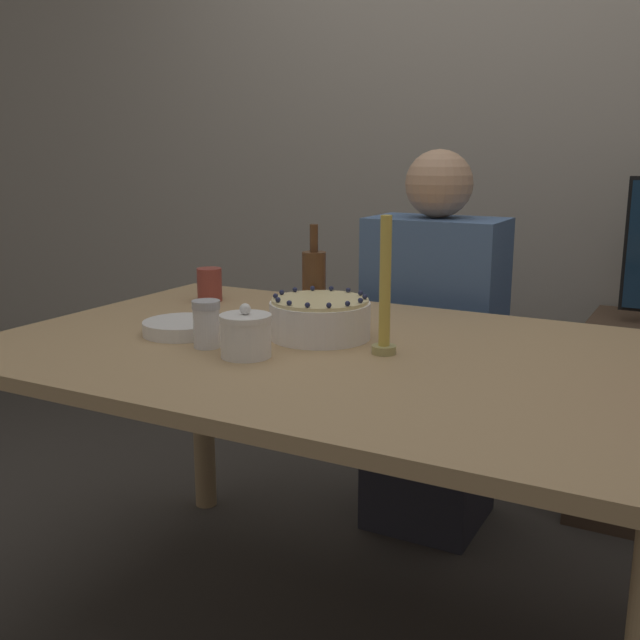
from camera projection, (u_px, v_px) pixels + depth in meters
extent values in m
cube|color=#ADA393|center=(510.00, 113.00, 2.73)|extent=(8.00, 0.05, 2.60)
cube|color=tan|center=(334.00, 353.00, 1.66)|extent=(1.54, 1.00, 0.03)
cylinder|color=tan|center=(203.00, 404.00, 2.45)|extent=(0.07, 0.07, 0.71)
cylinder|color=white|center=(320.00, 320.00, 1.73)|extent=(0.23, 0.23, 0.08)
cylinder|color=beige|center=(320.00, 301.00, 1.72)|extent=(0.22, 0.22, 0.01)
sphere|color=#23284C|center=(360.00, 300.00, 1.67)|extent=(0.01, 0.01, 0.01)
sphere|color=#23284C|center=(365.00, 297.00, 1.71)|extent=(0.01, 0.01, 0.01)
sphere|color=#23284C|center=(360.00, 293.00, 1.75)|extent=(0.01, 0.01, 0.01)
sphere|color=#23284C|center=(348.00, 290.00, 1.79)|extent=(0.01, 0.01, 0.01)
sphere|color=#23284C|center=(331.00, 288.00, 1.81)|extent=(0.01, 0.01, 0.01)
sphere|color=#23284C|center=(312.00, 288.00, 1.81)|extent=(0.01, 0.01, 0.01)
sphere|color=#23284C|center=(295.00, 290.00, 1.79)|extent=(0.01, 0.01, 0.01)
sphere|color=#23284C|center=(282.00, 292.00, 1.76)|extent=(0.01, 0.01, 0.01)
sphere|color=#23284C|center=(275.00, 296.00, 1.72)|extent=(0.01, 0.01, 0.01)
sphere|color=#23284C|center=(278.00, 300.00, 1.67)|extent=(0.01, 0.01, 0.01)
sphere|color=#23284C|center=(289.00, 303.00, 1.64)|extent=(0.01, 0.01, 0.01)
sphere|color=#23284C|center=(307.00, 305.00, 1.62)|extent=(0.01, 0.01, 0.01)
sphere|color=#23284C|center=(328.00, 305.00, 1.62)|extent=(0.01, 0.01, 0.01)
sphere|color=#23284C|center=(348.00, 304.00, 1.63)|extent=(0.01, 0.01, 0.01)
cylinder|color=white|center=(246.00, 338.00, 1.57)|extent=(0.11, 0.11, 0.08)
cylinder|color=white|center=(245.00, 317.00, 1.56)|extent=(0.11, 0.11, 0.01)
sphere|color=white|center=(245.00, 309.00, 1.55)|extent=(0.02, 0.02, 0.02)
cylinder|color=white|center=(207.00, 328.00, 1.64)|extent=(0.06, 0.06, 0.09)
cylinder|color=silver|center=(206.00, 305.00, 1.63)|extent=(0.06, 0.06, 0.02)
cylinder|color=white|center=(183.00, 332.00, 1.77)|extent=(0.19, 0.19, 0.01)
cylinder|color=white|center=(183.00, 329.00, 1.77)|extent=(0.19, 0.19, 0.01)
cylinder|color=white|center=(183.00, 326.00, 1.77)|extent=(0.19, 0.19, 0.01)
cylinder|color=white|center=(182.00, 322.00, 1.76)|extent=(0.19, 0.19, 0.01)
cylinder|color=tan|center=(385.00, 349.00, 1.60)|extent=(0.05, 0.05, 0.02)
cylinder|color=gold|center=(386.00, 281.00, 1.57)|extent=(0.02, 0.02, 0.28)
cylinder|color=brown|center=(314.00, 287.00, 1.88)|extent=(0.06, 0.06, 0.18)
cylinder|color=brown|center=(314.00, 238.00, 1.86)|extent=(0.02, 0.02, 0.07)
cylinder|color=#993D33|center=(210.00, 285.00, 2.15)|extent=(0.07, 0.07, 0.09)
cube|color=#2D2D38|center=(430.00, 454.00, 2.38)|extent=(0.34, 0.34, 0.45)
cube|color=#4C6B99|center=(435.00, 304.00, 2.27)|extent=(0.40, 0.24, 0.52)
sphere|color=tan|center=(439.00, 184.00, 2.19)|extent=(0.20, 0.20, 0.20)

